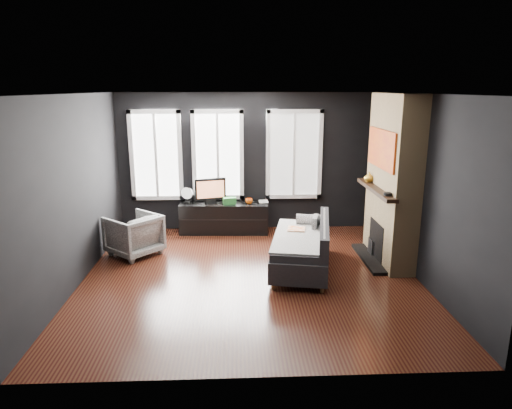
{
  "coord_description": "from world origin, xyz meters",
  "views": [
    {
      "loc": [
        -0.21,
        -6.44,
        2.78
      ],
      "look_at": [
        0.1,
        0.3,
        1.05
      ],
      "focal_mm": 32.0,
      "sensor_mm": 36.0,
      "label": 1
    }
  ],
  "objects_px": {
    "armchair": "(134,233)",
    "media_console": "(224,217)",
    "mantel_vase": "(369,177)",
    "mug": "(249,200)",
    "sofa": "(301,245)",
    "monitor": "(210,189)",
    "book": "(259,196)"
  },
  "relations": [
    {
      "from": "armchair",
      "to": "media_console",
      "type": "relative_size",
      "value": 0.45
    },
    {
      "from": "media_console",
      "to": "mantel_vase",
      "type": "bearing_deg",
      "value": -22.59
    },
    {
      "from": "mantel_vase",
      "to": "media_console",
      "type": "bearing_deg",
      "value": 154.46
    },
    {
      "from": "media_console",
      "to": "mantel_vase",
      "type": "xyz_separation_m",
      "value": [
        2.49,
        -1.19,
        1.02
      ]
    },
    {
      "from": "armchair",
      "to": "mantel_vase",
      "type": "relative_size",
      "value": 4.46
    },
    {
      "from": "media_console",
      "to": "mug",
      "type": "distance_m",
      "value": 0.61
    },
    {
      "from": "sofa",
      "to": "monitor",
      "type": "relative_size",
      "value": 2.97
    },
    {
      "from": "book",
      "to": "mug",
      "type": "bearing_deg",
      "value": -149.09
    },
    {
      "from": "mug",
      "to": "monitor",
      "type": "bearing_deg",
      "value": 173.25
    },
    {
      "from": "sofa",
      "to": "media_console",
      "type": "xyz_separation_m",
      "value": [
        -1.25,
        1.96,
        -0.1
      ]
    },
    {
      "from": "monitor",
      "to": "book",
      "type": "relative_size",
      "value": 2.54
    },
    {
      "from": "armchair",
      "to": "book",
      "type": "relative_size",
      "value": 3.18
    },
    {
      "from": "book",
      "to": "mantel_vase",
      "type": "distance_m",
      "value": 2.26
    },
    {
      "from": "mantel_vase",
      "to": "mug",
      "type": "bearing_deg",
      "value": 151.06
    },
    {
      "from": "media_console",
      "to": "book",
      "type": "distance_m",
      "value": 0.81
    },
    {
      "from": "armchair",
      "to": "mug",
      "type": "bearing_deg",
      "value": 160.99
    },
    {
      "from": "media_console",
      "to": "book",
      "type": "xyz_separation_m",
      "value": [
        0.69,
        0.04,
        0.42
      ]
    },
    {
      "from": "armchair",
      "to": "mug",
      "type": "relative_size",
      "value": 5.81
    },
    {
      "from": "armchair",
      "to": "mug",
      "type": "xyz_separation_m",
      "value": [
        2.0,
        1.12,
        0.27
      ]
    },
    {
      "from": "mug",
      "to": "armchair",
      "type": "bearing_deg",
      "value": -150.66
    },
    {
      "from": "monitor",
      "to": "mug",
      "type": "height_order",
      "value": "monitor"
    },
    {
      "from": "monitor",
      "to": "book",
      "type": "bearing_deg",
      "value": -14.28
    },
    {
      "from": "monitor",
      "to": "armchair",
      "type": "bearing_deg",
      "value": -151.93
    },
    {
      "from": "media_console",
      "to": "mug",
      "type": "xyz_separation_m",
      "value": [
        0.49,
        -0.08,
        0.36
      ]
    },
    {
      "from": "mug",
      "to": "book",
      "type": "xyz_separation_m",
      "value": [
        0.2,
        0.12,
        0.06
      ]
    },
    {
      "from": "sofa",
      "to": "media_console",
      "type": "bearing_deg",
      "value": 133.37
    },
    {
      "from": "media_console",
      "to": "monitor",
      "type": "bearing_deg",
      "value": -178.32
    },
    {
      "from": "sofa",
      "to": "mantel_vase",
      "type": "xyz_separation_m",
      "value": [
        1.24,
        0.77,
        0.92
      ]
    },
    {
      "from": "mantel_vase",
      "to": "book",
      "type": "bearing_deg",
      "value": 145.77
    },
    {
      "from": "sofa",
      "to": "mantel_vase",
      "type": "bearing_deg",
      "value": 42.48
    },
    {
      "from": "armchair",
      "to": "monitor",
      "type": "height_order",
      "value": "monitor"
    },
    {
      "from": "armchair",
      "to": "monitor",
      "type": "distance_m",
      "value": 1.8
    }
  ]
}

